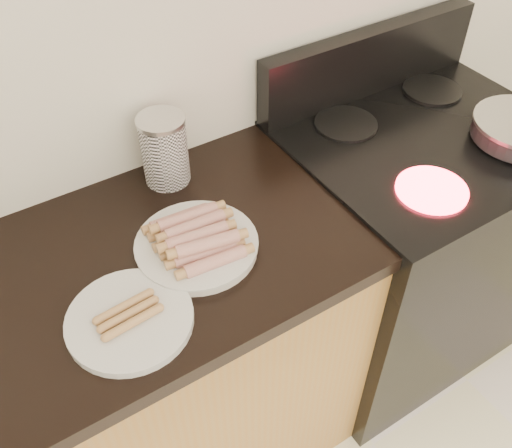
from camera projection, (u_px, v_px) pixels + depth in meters
wall_back at (97, 26)px, 1.22m from camera, size 4.00×0.04×2.60m
stove at (402, 248)px, 1.91m from camera, size 0.76×0.65×0.91m
stove_panel at (370, 61)px, 1.70m from camera, size 0.76×0.06×0.20m
burner_near_left at (432, 190)px, 1.42m from camera, size 0.18×0.18×0.01m
burner_far_left at (346, 124)px, 1.63m from camera, size 0.18×0.18×0.01m
burner_far_right at (432, 90)px, 1.76m from camera, size 0.18×0.18×0.01m
main_plate at (197, 247)px, 1.29m from camera, size 0.34×0.34×0.02m
side_plate at (130, 320)px, 1.15m from camera, size 0.27×0.27×0.02m
hotdog_pile at (196, 236)px, 1.27m from camera, size 0.14×0.21×0.06m
plain_sausages at (128, 314)px, 1.13m from camera, size 0.12×0.07×0.02m
canister at (164, 150)px, 1.41m from camera, size 0.12×0.12×0.19m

